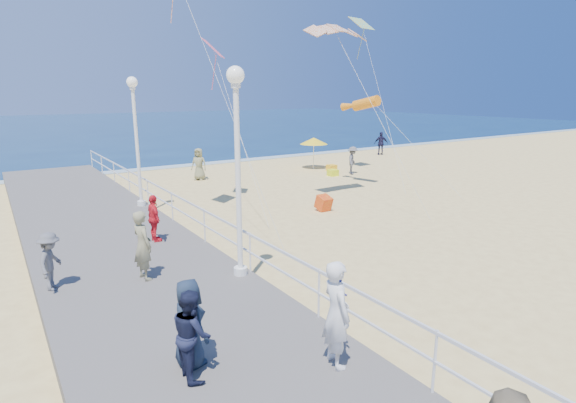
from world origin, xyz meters
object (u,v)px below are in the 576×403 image
beach_walker_b (381,143)px  box_kite (324,204)px  woman_holding_toddler (336,314)px  spectator_2 (51,261)px  beach_chair_left (332,168)px  spectator_7 (192,334)px  lamp_post_far (136,128)px  toddler_held (338,293)px  beach_umbrella (314,141)px  spectator_6 (143,245)px  spectator_3 (154,218)px  lamp_post_mid (237,152)px  spectator_4 (190,323)px  beach_walker_a (353,160)px  beach_chair_right (333,173)px  beach_walker_c (199,164)px

beach_walker_b → box_kite: 19.40m
woman_holding_toddler → spectator_2: (-3.74, 6.25, -0.25)m
woman_holding_toddler → beach_chair_left: woman_holding_toddler is taller
spectator_7 → lamp_post_far: bearing=-8.1°
toddler_held → beach_umbrella: 23.16m
spectator_6 → spectator_7: (-0.53, -4.57, -0.13)m
spectator_3 → spectator_2: bearing=124.3°
lamp_post_mid → spectator_2: lamp_post_mid is taller
spectator_4 → box_kite: spectator_4 is taller
lamp_post_far → spectator_2: bearing=-120.3°
lamp_post_far → toddler_held: 13.52m
lamp_post_far → beach_walker_a: bearing=9.6°
spectator_7 → beach_walker_a: spectator_7 is taller
spectator_3 → beach_chair_right: (13.65, 7.62, -0.97)m
beach_umbrella → beach_walker_b: bearing=15.9°
beach_walker_b → spectator_3: bearing=64.4°
lamp_post_far → beach_umbrella: size_ratio=2.49×
toddler_held → beach_walker_c: size_ratio=0.42×
lamp_post_far → spectator_6: size_ratio=2.93×
beach_chair_right → lamp_post_mid: bearing=-137.5°
beach_walker_c → lamp_post_far: bearing=-85.1°
beach_walker_b → spectator_4: bearing=74.1°
toddler_held → lamp_post_far: bearing=10.0°
spectator_4 → beach_walker_b: bearing=-64.0°
spectator_4 → beach_walker_b: spectator_4 is taller
lamp_post_far → beach_walker_c: bearing=49.3°
lamp_post_far → spectator_3: size_ratio=3.46×
toddler_held → spectator_4: toddler_held is taller
lamp_post_mid → beach_umbrella: 19.63m
woman_holding_toddler → spectator_6: size_ratio=1.07×
beach_walker_a → beach_walker_c: bearing=117.3°
spectator_4 → beach_walker_c: spectator_4 is taller
spectator_4 → spectator_7: bearing=151.3°
toddler_held → beach_chair_left: size_ratio=1.46×
spectator_4 → spectator_6: 4.27m
beach_walker_b → beach_chair_left: bearing=59.7°
woman_holding_toddler → spectator_7: size_ratio=1.25×
toddler_held → spectator_7: 2.59m
lamp_post_mid → spectator_3: (-1.01, 3.96, -2.49)m
beach_walker_a → beach_walker_c: size_ratio=0.93×
beach_walker_a → beach_chair_right: beach_walker_a is taller
lamp_post_far → woman_holding_toddler: bearing=-92.1°
beach_umbrella → spectator_7: bearing=-131.8°
beach_chair_right → spectator_7: bearing=-135.6°
toddler_held → beach_umbrella: bearing=-24.4°
lamp_post_far → spectator_4: (-2.63, -12.11, -2.46)m
woman_holding_toddler → spectator_6: bearing=28.1°
beach_walker_c → box_kite: beach_walker_c is taller
spectator_4 → beach_chair_left: size_ratio=2.90×
beach_umbrella → woman_holding_toddler: bearing=-126.0°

